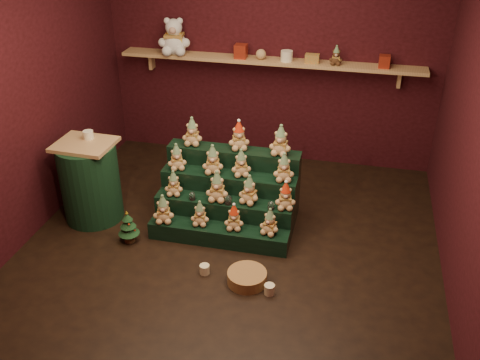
% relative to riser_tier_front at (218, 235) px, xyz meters
% --- Properties ---
extents(ground, '(4.00, 4.00, 0.00)m').
position_rel_riser_tier_front_xyz_m(ground, '(0.13, 0.01, -0.09)').
color(ground, black).
rests_on(ground, ground).
extents(back_wall, '(4.00, 0.10, 2.80)m').
position_rel_riser_tier_front_xyz_m(back_wall, '(0.13, 2.06, 1.31)').
color(back_wall, black).
rests_on(back_wall, ground).
extents(front_wall, '(4.00, 0.10, 2.80)m').
position_rel_riser_tier_front_xyz_m(front_wall, '(0.13, -2.04, 1.31)').
color(front_wall, black).
rests_on(front_wall, ground).
extents(left_wall, '(0.10, 4.00, 2.80)m').
position_rel_riser_tier_front_xyz_m(left_wall, '(-1.92, 0.01, 1.31)').
color(left_wall, black).
rests_on(left_wall, ground).
extents(back_shelf, '(3.60, 0.26, 0.24)m').
position_rel_riser_tier_front_xyz_m(back_shelf, '(0.13, 1.89, 1.20)').
color(back_shelf, tan).
rests_on(back_shelf, ground).
extents(riser_tier_front, '(1.40, 0.22, 0.18)m').
position_rel_riser_tier_front_xyz_m(riser_tier_front, '(0.00, 0.00, 0.00)').
color(riser_tier_front, black).
rests_on(riser_tier_front, ground).
extents(riser_tier_midfront, '(1.40, 0.22, 0.36)m').
position_rel_riser_tier_front_xyz_m(riser_tier_midfront, '(0.00, 0.22, 0.09)').
color(riser_tier_midfront, black).
rests_on(riser_tier_midfront, ground).
extents(riser_tier_midback, '(1.40, 0.22, 0.54)m').
position_rel_riser_tier_front_xyz_m(riser_tier_midback, '(0.00, 0.44, 0.18)').
color(riser_tier_midback, black).
rests_on(riser_tier_midback, ground).
extents(riser_tier_back, '(1.40, 0.22, 0.72)m').
position_rel_riser_tier_front_xyz_m(riser_tier_back, '(0.00, 0.66, 0.27)').
color(riser_tier_back, black).
rests_on(riser_tier_back, ground).
extents(teddy_0, '(0.25, 0.23, 0.29)m').
position_rel_riser_tier_front_xyz_m(teddy_0, '(-0.55, -0.02, 0.24)').
color(teddy_0, tan).
rests_on(teddy_0, riser_tier_front).
extents(teddy_1, '(0.20, 0.18, 0.25)m').
position_rel_riser_tier_front_xyz_m(teddy_1, '(-0.19, 0.01, 0.22)').
color(teddy_1, tan).
rests_on(teddy_1, riser_tier_front).
extents(teddy_2, '(0.21, 0.20, 0.26)m').
position_rel_riser_tier_front_xyz_m(teddy_2, '(0.16, 0.02, 0.22)').
color(teddy_2, tan).
rests_on(teddy_2, riser_tier_front).
extents(teddy_3, '(0.23, 0.22, 0.27)m').
position_rel_riser_tier_front_xyz_m(teddy_3, '(0.51, 0.02, 0.22)').
color(teddy_3, tan).
rests_on(teddy_3, riser_tier_front).
extents(teddy_4, '(0.21, 0.19, 0.26)m').
position_rel_riser_tier_front_xyz_m(teddy_4, '(-0.52, 0.22, 0.40)').
color(teddy_4, tan).
rests_on(teddy_4, riser_tier_midfront).
extents(teddy_5, '(0.24, 0.22, 0.31)m').
position_rel_riser_tier_front_xyz_m(teddy_5, '(-0.06, 0.21, 0.43)').
color(teddy_5, tan).
rests_on(teddy_5, riser_tier_midfront).
extents(teddy_6, '(0.26, 0.24, 0.29)m').
position_rel_riser_tier_front_xyz_m(teddy_6, '(0.26, 0.24, 0.42)').
color(teddy_6, tan).
rests_on(teddy_6, riser_tier_midfront).
extents(teddy_7, '(0.23, 0.22, 0.28)m').
position_rel_riser_tier_front_xyz_m(teddy_7, '(0.62, 0.22, 0.41)').
color(teddy_7, tan).
rests_on(teddy_7, riser_tier_midfront).
extents(teddy_8, '(0.25, 0.24, 0.27)m').
position_rel_riser_tier_front_xyz_m(teddy_8, '(-0.55, 0.43, 0.59)').
color(teddy_8, tan).
rests_on(teddy_8, riser_tier_midback).
extents(teddy_9, '(0.25, 0.23, 0.30)m').
position_rel_riser_tier_front_xyz_m(teddy_9, '(-0.17, 0.44, 0.60)').
color(teddy_9, tan).
rests_on(teddy_9, riser_tier_midback).
extents(teddy_10, '(0.25, 0.24, 0.28)m').
position_rel_riser_tier_front_xyz_m(teddy_10, '(0.13, 0.45, 0.59)').
color(teddy_10, tan).
rests_on(teddy_10, riser_tier_midback).
extents(teddy_11, '(0.24, 0.22, 0.29)m').
position_rel_riser_tier_front_xyz_m(teddy_11, '(0.56, 0.44, 0.59)').
color(teddy_11, tan).
rests_on(teddy_11, riser_tier_midback).
extents(teddy_12, '(0.23, 0.21, 0.30)m').
position_rel_riser_tier_front_xyz_m(teddy_12, '(-0.45, 0.67, 0.78)').
color(teddy_12, tan).
rests_on(teddy_12, riser_tier_back).
extents(teddy_13, '(0.27, 0.26, 0.30)m').
position_rel_riser_tier_front_xyz_m(teddy_13, '(0.05, 0.68, 0.78)').
color(teddy_13, tan).
rests_on(teddy_13, riser_tier_back).
extents(teddy_14, '(0.24, 0.22, 0.31)m').
position_rel_riser_tier_front_xyz_m(teddy_14, '(0.49, 0.65, 0.79)').
color(teddy_14, tan).
rests_on(teddy_14, riser_tier_back).
extents(snow_globe_a, '(0.06, 0.06, 0.09)m').
position_rel_riser_tier_front_xyz_m(snow_globe_a, '(-0.31, 0.16, 0.31)').
color(snow_globe_a, black).
rests_on(snow_globe_a, riser_tier_midfront).
extents(snow_globe_b, '(0.07, 0.07, 0.10)m').
position_rel_riser_tier_front_xyz_m(snow_globe_b, '(0.06, 0.16, 0.32)').
color(snow_globe_b, black).
rests_on(snow_globe_b, riser_tier_midfront).
extents(snow_globe_c, '(0.07, 0.07, 0.09)m').
position_rel_riser_tier_front_xyz_m(snow_globe_c, '(0.49, 0.16, 0.31)').
color(snow_globe_c, black).
rests_on(snow_globe_c, riser_tier_midfront).
extents(side_table, '(0.61, 0.61, 0.87)m').
position_rel_riser_tier_front_xyz_m(side_table, '(-1.41, 0.16, 0.34)').
color(side_table, tan).
rests_on(side_table, ground).
extents(table_ornament, '(0.10, 0.10, 0.08)m').
position_rel_riser_tier_front_xyz_m(table_ornament, '(-1.41, 0.26, 0.82)').
color(table_ornament, '#ECE6C3').
rests_on(table_ornament, side_table).
extents(mini_christmas_tree, '(0.21, 0.21, 0.36)m').
position_rel_riser_tier_front_xyz_m(mini_christmas_tree, '(-0.87, -0.18, 0.08)').
color(mini_christmas_tree, '#463019').
rests_on(mini_christmas_tree, ground).
extents(mug_left, '(0.09, 0.09, 0.09)m').
position_rel_riser_tier_front_xyz_m(mug_left, '(0.00, -0.50, -0.04)').
color(mug_left, beige).
rests_on(mug_left, ground).
extents(mug_right, '(0.09, 0.09, 0.09)m').
position_rel_riser_tier_front_xyz_m(mug_right, '(0.63, -0.63, -0.04)').
color(mug_right, beige).
rests_on(mug_right, ground).
extents(wicker_basket, '(0.47, 0.47, 0.11)m').
position_rel_riser_tier_front_xyz_m(wicker_basket, '(0.41, -0.53, -0.03)').
color(wicker_basket, olive).
rests_on(wicker_basket, ground).
extents(white_bear, '(0.44, 0.41, 0.54)m').
position_rel_riser_tier_front_xyz_m(white_bear, '(-1.02, 1.85, 1.50)').
color(white_bear, silver).
rests_on(white_bear, back_shelf).
extents(brown_bear, '(0.16, 0.14, 0.21)m').
position_rel_riser_tier_front_xyz_m(brown_bear, '(0.90, 1.85, 1.34)').
color(brown_bear, '#492918').
rests_on(brown_bear, back_shelf).
extents(gift_tin_red_a, '(0.14, 0.14, 0.16)m').
position_rel_riser_tier_front_xyz_m(gift_tin_red_a, '(-0.20, 1.86, 1.31)').
color(gift_tin_red_a, maroon).
rests_on(gift_tin_red_a, back_shelf).
extents(gift_tin_cream, '(0.14, 0.14, 0.12)m').
position_rel_riser_tier_front_xyz_m(gift_tin_cream, '(0.34, 1.86, 1.29)').
color(gift_tin_cream, '#ECE6C3').
rests_on(gift_tin_cream, back_shelf).
extents(gift_tin_red_b, '(0.12, 0.12, 0.14)m').
position_rel_riser_tier_front_xyz_m(gift_tin_red_b, '(1.44, 1.86, 1.30)').
color(gift_tin_red_b, maroon).
rests_on(gift_tin_red_b, back_shelf).
extents(shelf_plush_ball, '(0.12, 0.12, 0.12)m').
position_rel_riser_tier_front_xyz_m(shelf_plush_ball, '(0.04, 1.86, 1.29)').
color(shelf_plush_ball, tan).
rests_on(shelf_plush_ball, back_shelf).
extents(scarf_gift_box, '(0.16, 0.10, 0.10)m').
position_rel_riser_tier_front_xyz_m(scarf_gift_box, '(0.63, 1.86, 1.28)').
color(scarf_gift_box, '#C85D1C').
rests_on(scarf_gift_box, back_shelf).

